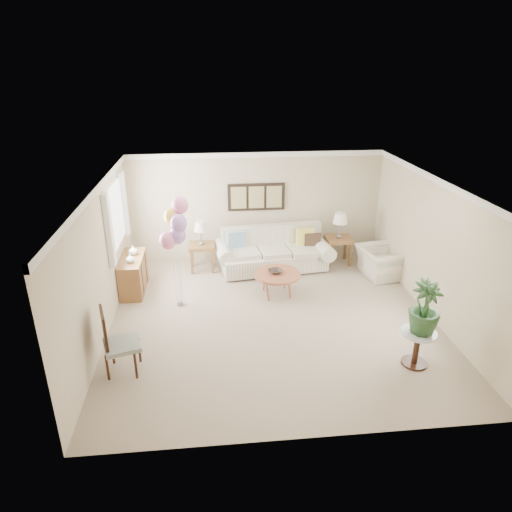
# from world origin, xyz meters

# --- Properties ---
(ground_plane) EXTENTS (6.00, 6.00, 0.00)m
(ground_plane) POSITION_xyz_m (0.00, 0.00, 0.00)
(ground_plane) COLOR tan
(room_shell) EXTENTS (6.04, 6.04, 2.60)m
(room_shell) POSITION_xyz_m (-0.11, 0.09, 1.63)
(room_shell) COLOR #C3B896
(room_shell) RESTS_ON ground
(wall_art_triptych) EXTENTS (1.35, 0.06, 0.65)m
(wall_art_triptych) POSITION_xyz_m (0.00, 2.96, 1.55)
(wall_art_triptych) COLOR black
(wall_art_triptych) RESTS_ON ground
(sofa) EXTENTS (2.75, 1.27, 0.97)m
(sofa) POSITION_xyz_m (0.32, 2.29, 0.38)
(sofa) COLOR #F3E6CB
(sofa) RESTS_ON ground
(end_table_left) EXTENTS (0.58, 0.53, 0.64)m
(end_table_left) POSITION_xyz_m (-1.32, 2.38, 0.53)
(end_table_left) COLOR brown
(end_table_left) RESTS_ON ground
(end_table_right) EXTENTS (0.60, 0.55, 0.66)m
(end_table_right) POSITION_xyz_m (1.91, 2.44, 0.55)
(end_table_right) COLOR brown
(end_table_right) RESTS_ON ground
(lamp_left) EXTENTS (0.31, 0.31, 0.55)m
(lamp_left) POSITION_xyz_m (-1.32, 2.38, 1.06)
(lamp_left) COLOR gray
(lamp_left) RESTS_ON end_table_left
(lamp_right) EXTENTS (0.34, 0.34, 0.60)m
(lamp_right) POSITION_xyz_m (1.91, 2.44, 1.12)
(lamp_right) COLOR gray
(lamp_right) RESTS_ON end_table_right
(coffee_table) EXTENTS (0.96, 0.96, 0.49)m
(coffee_table) POSITION_xyz_m (0.22, 0.97, 0.45)
(coffee_table) COLOR #995538
(coffee_table) RESTS_ON ground
(decor_bowl) EXTENTS (0.35, 0.35, 0.07)m
(decor_bowl) POSITION_xyz_m (0.18, 0.99, 0.52)
(decor_bowl) COLOR #31241F
(decor_bowl) RESTS_ON coffee_table
(armchair) EXTENTS (1.00, 1.11, 0.65)m
(armchair) POSITION_xyz_m (2.68, 1.65, 0.33)
(armchair) COLOR #F3E6CB
(armchair) RESTS_ON ground
(side_table) EXTENTS (0.56, 0.56, 0.60)m
(side_table) POSITION_xyz_m (2.07, -1.62, 0.45)
(side_table) COLOR silver
(side_table) RESTS_ON ground
(potted_plant) EXTENTS (0.57, 0.57, 0.86)m
(potted_plant) POSITION_xyz_m (2.10, -1.63, 1.03)
(potted_plant) COLOR #20431C
(potted_plant) RESTS_ON side_table
(accent_chair) EXTENTS (0.65, 0.65, 1.07)m
(accent_chair) POSITION_xyz_m (-2.60, -1.31, 0.56)
(accent_chair) COLOR gray
(accent_chair) RESTS_ON ground
(credenza) EXTENTS (0.46, 1.20, 0.74)m
(credenza) POSITION_xyz_m (-2.76, 1.50, 0.37)
(credenza) COLOR brown
(credenza) RESTS_ON ground
(vase_white) EXTENTS (0.20, 0.20, 0.18)m
(vase_white) POSITION_xyz_m (-2.74, 1.25, 0.83)
(vase_white) COLOR silver
(vase_white) RESTS_ON credenza
(vase_sage) EXTENTS (0.25, 0.25, 0.20)m
(vase_sage) POSITION_xyz_m (-2.74, 1.67, 0.84)
(vase_sage) COLOR silver
(vase_sage) RESTS_ON credenza
(balloon_cluster) EXTENTS (0.56, 0.55, 2.21)m
(balloon_cluster) POSITION_xyz_m (-1.75, 0.72, 1.70)
(balloon_cluster) COLOR gray
(balloon_cluster) RESTS_ON ground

